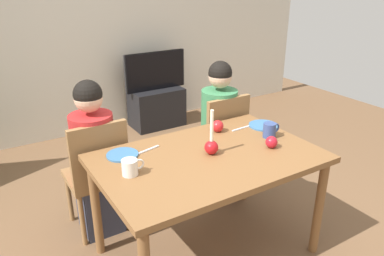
% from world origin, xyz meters
% --- Properties ---
extents(ground_plane, '(7.68, 7.68, 0.00)m').
position_xyz_m(ground_plane, '(0.00, 0.00, 0.00)').
color(ground_plane, brown).
extents(back_wall, '(6.40, 0.10, 2.60)m').
position_xyz_m(back_wall, '(0.00, 2.60, 1.30)').
color(back_wall, beige).
rests_on(back_wall, ground).
extents(dining_table, '(1.40, 0.90, 0.75)m').
position_xyz_m(dining_table, '(0.00, 0.00, 0.67)').
color(dining_table, brown).
rests_on(dining_table, ground).
extents(chair_left, '(0.40, 0.40, 0.90)m').
position_xyz_m(chair_left, '(-0.54, 0.61, 0.51)').
color(chair_left, olive).
rests_on(chair_left, ground).
extents(chair_right, '(0.40, 0.40, 0.90)m').
position_xyz_m(chair_right, '(0.54, 0.61, 0.51)').
color(chair_right, olive).
rests_on(chair_right, ground).
extents(person_left_child, '(0.30, 0.30, 1.17)m').
position_xyz_m(person_left_child, '(-0.54, 0.64, 0.57)').
color(person_left_child, '#33384C').
rests_on(person_left_child, ground).
extents(person_right_child, '(0.30, 0.30, 1.17)m').
position_xyz_m(person_right_child, '(0.54, 0.64, 0.57)').
color(person_right_child, '#33384C').
rests_on(person_right_child, ground).
extents(tv_stand, '(0.64, 0.40, 0.48)m').
position_xyz_m(tv_stand, '(0.77, 2.30, 0.24)').
color(tv_stand, black).
rests_on(tv_stand, ground).
extents(tv, '(0.79, 0.05, 0.46)m').
position_xyz_m(tv, '(0.77, 2.30, 0.71)').
color(tv, black).
rests_on(tv, tv_stand).
extents(candle_centerpiece, '(0.09, 0.09, 0.30)m').
position_xyz_m(candle_centerpiece, '(0.03, 0.02, 0.81)').
color(candle_centerpiece, red).
rests_on(candle_centerpiece, dining_table).
extents(plate_left, '(0.20, 0.20, 0.01)m').
position_xyz_m(plate_left, '(-0.46, 0.29, 0.76)').
color(plate_left, teal).
rests_on(plate_left, dining_table).
extents(plate_right, '(0.22, 0.22, 0.01)m').
position_xyz_m(plate_right, '(0.63, 0.19, 0.76)').
color(plate_right, teal).
rests_on(plate_right, dining_table).
extents(mug_left, '(0.14, 0.09, 0.09)m').
position_xyz_m(mug_left, '(-0.51, 0.04, 0.80)').
color(mug_left, silver).
rests_on(mug_left, dining_table).
extents(mug_right, '(0.14, 0.09, 0.10)m').
position_xyz_m(mug_right, '(0.53, 0.02, 0.80)').
color(mug_right, '#33477F').
rests_on(mug_right, dining_table).
extents(fork_left, '(0.18, 0.06, 0.01)m').
position_xyz_m(fork_left, '(-0.29, 0.27, 0.75)').
color(fork_left, silver).
rests_on(fork_left, dining_table).
extents(fork_right, '(0.18, 0.02, 0.01)m').
position_xyz_m(fork_right, '(0.46, 0.24, 0.75)').
color(fork_right, silver).
rests_on(fork_right, dining_table).
extents(apple_near_candle, '(0.09, 0.09, 0.09)m').
position_xyz_m(apple_near_candle, '(0.27, 0.29, 0.79)').
color(apple_near_candle, red).
rests_on(apple_near_candle, dining_table).
extents(apple_by_left_plate, '(0.08, 0.08, 0.08)m').
position_xyz_m(apple_by_left_plate, '(0.42, -0.12, 0.79)').
color(apple_by_left_plate, '#B21623').
rests_on(apple_by_left_plate, dining_table).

